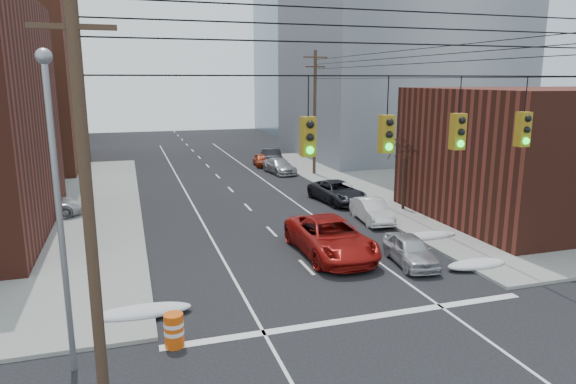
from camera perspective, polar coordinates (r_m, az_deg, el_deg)
sidewalk_ne at (r=50.71m, az=25.88°, el=1.56°), size 40.00×40.00×0.15m
building_office at (r=60.94m, az=12.07°, el=15.88°), size 22.00×20.00×25.00m
building_glass at (r=85.24m, az=4.42°, el=14.03°), size 20.00×18.00×22.00m
building_storefront at (r=36.13m, az=27.84°, el=3.79°), size 16.00×12.00×8.00m
utility_pole_left at (r=12.49m, az=-21.38°, el=-1.07°), size 2.20×0.28×11.00m
utility_pole_far at (r=46.12m, az=2.99°, el=8.99°), size 2.20×0.28×11.00m
traffic_signals at (r=14.39m, az=14.82°, el=6.64°), size 17.00×0.42×2.02m
street_light at (r=15.56m, az=-24.30°, el=0.29°), size 0.44×0.44×9.32m
bare_tree at (r=34.37m, az=12.79°, el=1.71°), size 2.09×2.20×4.93m
snow_nw at (r=19.96m, az=-15.80°, el=-12.67°), size 3.50×1.08×0.42m
snow_ne at (r=25.30m, az=20.22°, el=-7.55°), size 3.00×1.08×0.42m
snow_east_far at (r=28.78m, az=14.79°, el=-4.79°), size 4.00×1.08×0.42m
red_pickup at (r=25.44m, az=4.74°, el=-5.02°), size 3.07×6.60×1.83m
parked_car_a at (r=24.88m, az=13.44°, el=-6.30°), size 2.14×4.19×1.36m
parked_car_b at (r=31.67m, az=9.30°, el=-2.05°), size 1.88×4.38×1.40m
parked_car_c at (r=36.41m, az=5.51°, el=0.02°), size 3.10×5.62×1.49m
parked_car_d at (r=47.54m, az=-0.96°, el=2.92°), size 2.49×4.94×1.37m
parked_car_e at (r=51.61m, az=-2.93°, el=3.58°), size 1.76×3.73×1.23m
parked_car_f at (r=52.36m, az=-1.80°, el=3.91°), size 2.24×4.97×1.58m
lot_car_b at (r=35.24m, az=-25.83°, el=-1.42°), size 5.20×2.69×1.40m
construction_barrel at (r=17.58m, az=-12.55°, el=-14.73°), size 0.67×0.67×1.13m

